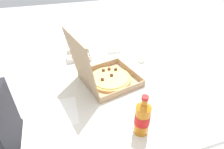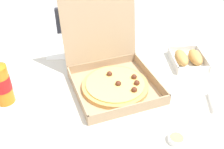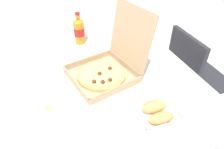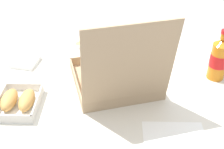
{
  "view_description": "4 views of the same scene",
  "coord_description": "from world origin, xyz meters",
  "px_view_note": "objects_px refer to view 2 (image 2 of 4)",
  "views": [
    {
      "loc": [
        -0.94,
        0.23,
        1.48
      ],
      "look_at": [
        0.02,
        -0.07,
        0.77
      ],
      "focal_mm": 30.21,
      "sensor_mm": 36.0,
      "label": 1
    },
    {
      "loc": [
        -0.11,
        -0.91,
        1.42
      ],
      "look_at": [
        0.01,
        0.02,
        0.74
      ],
      "focal_mm": 42.94,
      "sensor_mm": 36.0,
      "label": 2
    },
    {
      "loc": [
        0.87,
        -0.3,
        1.44
      ],
      "look_at": [
        0.04,
        -0.0,
        0.74
      ],
      "focal_mm": 32.02,
      "sensor_mm": 36.0,
      "label": 3
    },
    {
      "loc": [
        0.05,
        0.97,
        1.48
      ],
      "look_at": [
        0.03,
        -0.02,
        0.79
      ],
      "focal_mm": 48.59,
      "sensor_mm": 36.0,
      "label": 4
    }
  ],
  "objects_px": {
    "bread_side_box": "(188,58)",
    "cola_bottle": "(0,82)",
    "paper_menu": "(69,51)",
    "dipping_sauce_cup": "(176,139)",
    "pizza_box_open": "(112,74)",
    "chair": "(88,49)"
  },
  "relations": [
    {
      "from": "chair",
      "to": "pizza_box_open",
      "type": "distance_m",
      "value": 0.79
    },
    {
      "from": "cola_bottle",
      "to": "paper_menu",
      "type": "relative_size",
      "value": 1.07
    },
    {
      "from": "chair",
      "to": "cola_bottle",
      "type": "bearing_deg",
      "value": -113.99
    },
    {
      "from": "pizza_box_open",
      "to": "paper_menu",
      "type": "distance_m",
      "value": 0.35
    },
    {
      "from": "dipping_sauce_cup",
      "to": "chair",
      "type": "bearing_deg",
      "value": 102.93
    },
    {
      "from": "pizza_box_open",
      "to": "cola_bottle",
      "type": "bearing_deg",
      "value": -172.31
    },
    {
      "from": "cola_bottle",
      "to": "paper_menu",
      "type": "xyz_separation_m",
      "value": [
        0.24,
        0.35,
        -0.09
      ]
    },
    {
      "from": "pizza_box_open",
      "to": "bread_side_box",
      "type": "distance_m",
      "value": 0.39
    },
    {
      "from": "pizza_box_open",
      "to": "paper_menu",
      "type": "height_order",
      "value": "pizza_box_open"
    },
    {
      "from": "bread_side_box",
      "to": "cola_bottle",
      "type": "height_order",
      "value": "cola_bottle"
    },
    {
      "from": "pizza_box_open",
      "to": "dipping_sauce_cup",
      "type": "distance_m",
      "value": 0.38
    },
    {
      "from": "pizza_box_open",
      "to": "cola_bottle",
      "type": "distance_m",
      "value": 0.43
    },
    {
      "from": "pizza_box_open",
      "to": "paper_menu",
      "type": "xyz_separation_m",
      "value": [
        -0.18,
        0.29,
        -0.05
      ]
    },
    {
      "from": "paper_menu",
      "to": "dipping_sauce_cup",
      "type": "xyz_separation_m",
      "value": [
        0.35,
        -0.63,
        0.01
      ]
    },
    {
      "from": "chair",
      "to": "bread_side_box",
      "type": "bearing_deg",
      "value": -54.03
    },
    {
      "from": "chair",
      "to": "pizza_box_open",
      "type": "bearing_deg",
      "value": -84.06
    },
    {
      "from": "cola_bottle",
      "to": "dipping_sauce_cup",
      "type": "xyz_separation_m",
      "value": [
        0.59,
        -0.28,
        -0.08
      ]
    },
    {
      "from": "chair",
      "to": "dipping_sauce_cup",
      "type": "bearing_deg",
      "value": -77.07
    },
    {
      "from": "bread_side_box",
      "to": "cola_bottle",
      "type": "relative_size",
      "value": 0.88
    },
    {
      "from": "bread_side_box",
      "to": "pizza_box_open",
      "type": "bearing_deg",
      "value": -163.21
    },
    {
      "from": "chair",
      "to": "pizza_box_open",
      "type": "relative_size",
      "value": 1.85
    },
    {
      "from": "chair",
      "to": "cola_bottle",
      "type": "xyz_separation_m",
      "value": [
        -0.35,
        -0.79,
        0.34
      ]
    }
  ]
}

